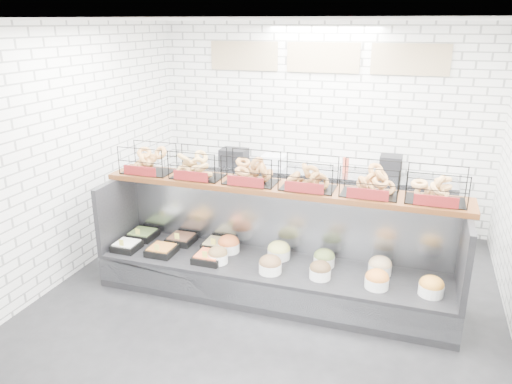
% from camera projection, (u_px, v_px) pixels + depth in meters
% --- Properties ---
extents(ground, '(5.50, 5.50, 0.00)m').
position_uv_depth(ground, '(264.00, 308.00, 5.49)').
color(ground, black).
rests_on(ground, ground).
extents(room_shell, '(5.02, 5.51, 3.01)m').
position_uv_depth(room_shell, '(282.00, 113.00, 5.36)').
color(room_shell, white).
rests_on(room_shell, ground).
extents(display_case, '(4.00, 0.90, 1.20)m').
position_uv_depth(display_case, '(273.00, 267.00, 5.69)').
color(display_case, black).
rests_on(display_case, ground).
extents(bagel_shelf, '(4.10, 0.50, 0.40)m').
position_uv_depth(bagel_shelf, '(279.00, 174.00, 5.50)').
color(bagel_shelf, '#41200E').
rests_on(bagel_shelf, display_case).
extents(prep_counter, '(4.00, 0.60, 1.20)m').
position_uv_depth(prep_counter, '(313.00, 198.00, 7.52)').
color(prep_counter, '#93969B').
rests_on(prep_counter, ground).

